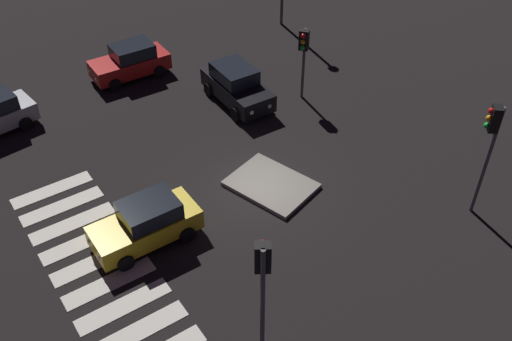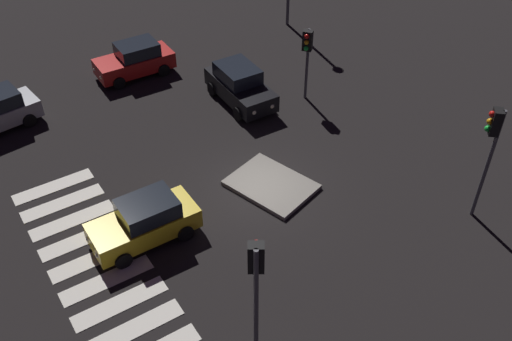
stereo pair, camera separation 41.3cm
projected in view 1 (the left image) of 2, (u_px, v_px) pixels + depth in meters
ground_plane at (256, 190)px, 23.27m from camera, size 80.00×80.00×0.00m
traffic_island at (271, 185)px, 23.37m from camera, size 3.84×3.30×0.18m
car_black at (237, 86)px, 27.69m from camera, size 4.22×2.05×1.82m
car_red at (130, 61)px, 29.58m from camera, size 1.95×4.03×1.74m
car_yellow at (146, 223)px, 20.62m from camera, size 1.86×3.95×1.71m
traffic_light_east at (263, 275)px, 15.35m from camera, size 0.53×0.54×4.66m
traffic_light_west at (304, 48)px, 26.71m from camera, size 0.54×0.53×3.64m
traffic_light_north at (491, 135)px, 20.07m from camera, size 0.54×0.53×4.75m
crosswalk_near at (96, 262)px, 20.32m from camera, size 9.90×3.20×0.02m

